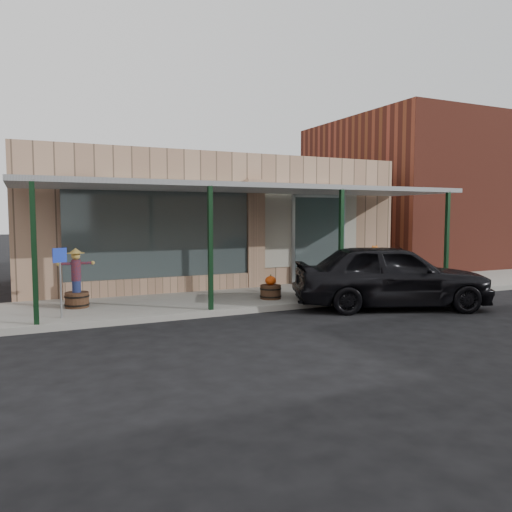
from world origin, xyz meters
name	(u,v)px	position (x,y,z in m)	size (l,w,h in m)	color
ground	(328,327)	(0.00, 0.00, 0.00)	(120.00, 120.00, 0.00)	black
sidewalk	(255,298)	(0.00, 3.60, 0.07)	(40.00, 3.20, 0.15)	gray
storefront	(200,222)	(0.00, 8.16, 2.09)	(12.00, 6.25, 4.20)	tan
awning	(255,190)	(0.00, 3.56, 3.01)	(12.00, 3.00, 3.04)	slate
block_buildings_near	(241,178)	(2.01, 9.20, 3.77)	(61.00, 8.00, 8.00)	maroon
barrel_scarecrow	(77,287)	(-4.58, 3.75, 0.63)	(0.86, 0.61, 1.41)	#4C2A1E
barrel_pumpkin	(271,290)	(0.13, 2.91, 0.38)	(0.68, 0.68, 0.64)	#4C2A1E
handicap_sign	(60,273)	(-5.00, 2.63, 1.11)	(0.29, 0.14, 1.49)	gray
parked_sedan	(391,275)	(2.64, 1.19, 0.82)	(5.20, 3.57, 1.64)	black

